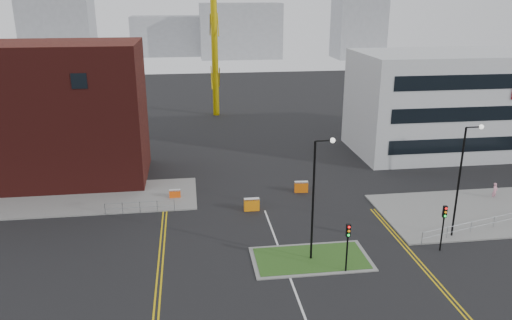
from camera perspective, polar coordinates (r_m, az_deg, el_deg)
The scene contains 23 objects.
pavement_left at distance 50.80m, azimuth -22.89°, elevation -4.26°, with size 28.00×8.00×0.12m, color slate.
island_kerb at distance 37.29m, azimuth 6.28°, elevation -11.17°, with size 8.60×4.60×0.08m, color slate.
grass_island at distance 37.28m, azimuth 6.28°, elevation -11.14°, with size 8.00×4.00×0.12m, color #284B19.
brick_building at distance 55.22m, azimuth -25.24°, elevation 4.59°, with size 24.20×10.07×14.24m.
office_block at distance 65.30m, azimuth 22.18°, elevation 6.12°, with size 25.00×12.20×12.00m.
streetlamp_island at distance 35.02m, azimuth 6.93°, elevation -3.47°, with size 1.46×0.36×9.18m.
streetlamp_right_near at distance 41.30m, azimuth 22.55°, elevation -1.35°, with size 1.46×0.36×9.18m.
traffic_light_island at distance 34.92m, azimuth 10.45°, elevation -8.85°, with size 0.28×0.33×3.65m.
traffic_light_right at distance 39.63m, azimuth 20.68°, elevation -6.38°, with size 0.28×0.33×3.65m.
railing_left at distance 45.22m, azimuth -13.14°, elevation -5.06°, with size 6.05×0.05×1.10m.
centre_line at distance 31.97m, azimuth 5.32°, elevation -16.76°, with size 0.15×30.00×0.01m, color silver.
yellow_left_a at distance 38.19m, azimuth -11.01°, elevation -10.72°, with size 0.12×24.00×0.01m, color gold.
yellow_left_b at distance 38.17m, azimuth -10.56°, elevation -10.71°, with size 0.12×24.00×0.01m, color gold.
yellow_right_a at distance 38.11m, azimuth 18.26°, elevation -11.44°, with size 0.12×20.00×0.01m, color gold.
yellow_right_b at distance 38.23m, azimuth 18.67°, elevation -11.39°, with size 0.12×20.00×0.01m, color gold.
skyline_a at distance 147.46m, azimuth -21.72°, elevation 14.29°, with size 18.00×12.00×22.00m, color gray.
skyline_b at distance 154.60m, azimuth -1.80°, elevation 14.55°, with size 24.00×12.00×16.00m, color gray.
skyline_c at distance 157.08m, azimuth 11.74°, elevation 16.44°, with size 14.00×12.00×28.00m, color gray.
skyline_d at distance 163.86m, azimuth -8.64°, elevation 13.87°, with size 30.00×12.00×12.00m, color gray.
pedestrian at distance 52.18m, azimuth 25.63°, elevation -3.20°, with size 0.57×0.37×1.57m, color pink.
barrier_left at distance 47.83m, azimuth -9.25°, elevation -3.82°, with size 1.06×0.37×0.88m.
barrier_mid at distance 44.62m, azimuth -0.50°, elevation -5.04°, with size 1.36×0.46×1.15m.
barrier_right at distance 48.86m, azimuth 5.19°, elevation -3.02°, with size 1.33×0.54×1.10m.
Camera 1 is at (-6.36, -23.38, 18.38)m, focal length 35.00 mm.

